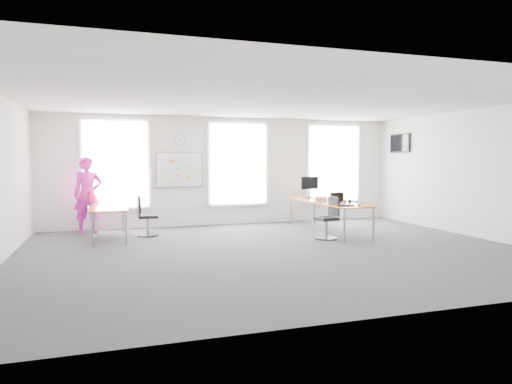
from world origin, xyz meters
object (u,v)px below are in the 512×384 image
object	(u,v)px
chair_right	(328,220)
person	(88,195)
keyboard	(346,206)
desk_left	(109,209)
chair_left	(145,218)
monitor	(310,185)
desk_right	(328,203)
headphones	(347,201)

from	to	relation	value
chair_right	person	xyz separation A→B (m)	(-5.29, 2.65, 0.52)
person	keyboard	distance (m)	6.30
keyboard	desk_left	bearing A→B (deg)	167.11
chair_left	person	distance (m)	1.71
person	desk_left	bearing A→B (deg)	-74.84
chair_right	keyboard	xyz separation A→B (m)	(0.29, -0.26, 0.36)
desk_left	monitor	size ratio (longest dim) A/B	3.45
chair_left	person	world-z (taller)	person
chair_right	keyboard	bearing A→B (deg)	41.41
person	keyboard	size ratio (longest dim) A/B	4.54
keyboard	monitor	size ratio (longest dim) A/B	0.71
chair_right	person	size ratio (longest dim) A/B	0.51
desk_right	monitor	size ratio (longest dim) A/B	5.42
person	chair_left	bearing A→B (deg)	-46.86
desk_left	monitor	world-z (taller)	monitor
chair_right	keyboard	world-z (taller)	chair_right
keyboard	headphones	world-z (taller)	headphones
desk_right	monitor	bearing A→B (deg)	90.17
chair_left	headphones	xyz separation A→B (m)	(4.63, -1.39, 0.40)
person	headphones	size ratio (longest dim) A/B	10.67
person	headphones	xyz separation A→B (m)	(5.94, -2.35, -0.13)
monitor	desk_left	bearing A→B (deg)	-179.95
chair_left	monitor	xyz separation A→B (m)	(4.45, 0.36, 0.70)
person	desk_right	bearing A→B (deg)	-27.05
desk_left	desk_right	bearing A→B (deg)	-7.32
desk_left	chair_right	distance (m)	5.08
headphones	chair_left	bearing A→B (deg)	162.76
keyboard	headphones	size ratio (longest dim) A/B	2.35
desk_left	keyboard	world-z (taller)	keyboard
chair_left	chair_right	bearing A→B (deg)	-115.81
person	keyboard	world-z (taller)	person
chair_right	chair_left	world-z (taller)	chair_right
headphones	keyboard	bearing A→B (deg)	-122.38
desk_left	chair_right	bearing A→B (deg)	-18.89
person	headphones	distance (m)	6.39
desk_left	monitor	distance (m)	5.30
desk_left	headphones	distance (m)	5.61
desk_left	headphones	size ratio (longest dim) A/B	11.38
desk_left	person	size ratio (longest dim) A/B	1.07
keyboard	chair_right	bearing A→B (deg)	145.44
chair_left	keyboard	size ratio (longest dim) A/B	2.30
headphones	person	bearing A→B (deg)	157.93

